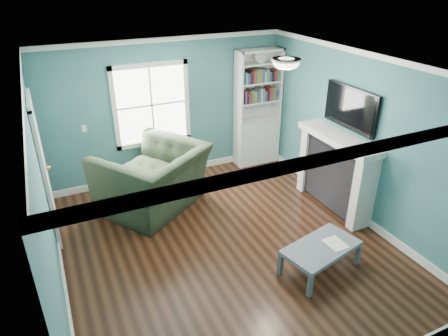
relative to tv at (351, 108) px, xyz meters
name	(u,v)px	position (x,y,z in m)	size (l,w,h in m)	color
floor	(226,244)	(-2.20, -0.20, -1.72)	(5.00, 5.00, 0.00)	black
room_walls	(226,146)	(-2.20, -0.20, -0.14)	(5.00, 5.00, 5.00)	#306266
trim	(226,169)	(-2.20, -0.20, -0.49)	(4.50, 5.00, 2.60)	white
window	(152,105)	(-2.50, 2.29, -0.27)	(1.40, 0.06, 1.50)	white
bookshelf	(257,119)	(-0.43, 2.10, -0.80)	(0.90, 0.35, 2.31)	silver
fireplace	(335,173)	(-0.12, 0.00, -1.09)	(0.44, 1.58, 1.30)	black
tv	(351,108)	(0.00, 0.00, 0.00)	(0.06, 1.10, 0.65)	black
door	(44,169)	(-4.42, 1.20, -0.65)	(0.12, 0.98, 2.17)	silver
ceiling_fixture	(286,63)	(-1.30, -0.10, 0.82)	(0.38, 0.38, 0.15)	white
light_switch	(84,128)	(-3.70, 2.28, -0.52)	(0.08, 0.01, 0.12)	white
recliner	(152,169)	(-2.84, 1.27, -1.02)	(1.60, 1.04, 1.40)	#1F2D1C
coffee_table	(321,249)	(-1.29, -1.21, -1.40)	(1.13, 0.78, 0.38)	#4D555D
paper_sheet	(335,243)	(-1.09, -1.24, -1.35)	(0.23, 0.30, 0.00)	white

